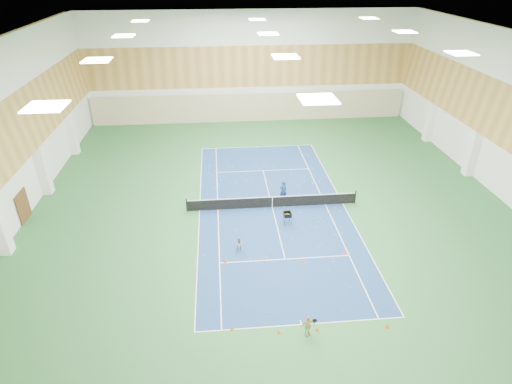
% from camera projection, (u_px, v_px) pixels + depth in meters
% --- Properties ---
extents(ground, '(40.00, 40.00, 0.00)m').
position_uv_depth(ground, '(272.00, 207.00, 32.43)').
color(ground, '#285E2F').
rests_on(ground, ground).
extents(room_shell, '(36.00, 40.00, 12.00)m').
position_uv_depth(room_shell, '(274.00, 133.00, 29.55)').
color(room_shell, white).
rests_on(room_shell, ground).
extents(wood_cladding, '(36.00, 40.00, 8.00)m').
position_uv_depth(wood_cladding, '(274.00, 105.00, 28.58)').
color(wood_cladding, '#C08C47').
rests_on(wood_cladding, room_shell).
extents(ceiling_light_grid, '(21.40, 25.40, 0.06)m').
position_uv_depth(ceiling_light_grid, '(276.00, 44.00, 26.70)').
color(ceiling_light_grid, white).
rests_on(ceiling_light_grid, room_shell).
extents(court_surface, '(10.97, 23.77, 0.01)m').
position_uv_depth(court_surface, '(272.00, 207.00, 32.43)').
color(court_surface, navy).
rests_on(court_surface, ground).
extents(tennis_balls_scatter, '(10.57, 22.77, 0.07)m').
position_uv_depth(tennis_balls_scatter, '(272.00, 207.00, 32.41)').
color(tennis_balls_scatter, yellow).
rests_on(tennis_balls_scatter, ground).
extents(tennis_net, '(12.80, 0.10, 1.10)m').
position_uv_depth(tennis_net, '(272.00, 201.00, 32.17)').
color(tennis_net, black).
rests_on(tennis_net, ground).
extents(back_curtain, '(35.40, 0.16, 3.20)m').
position_uv_depth(back_curtain, '(251.00, 107.00, 48.90)').
color(back_curtain, '#C6B793').
rests_on(back_curtain, ground).
extents(door_left_b, '(0.08, 1.80, 2.20)m').
position_uv_depth(door_left_b, '(23.00, 206.00, 30.43)').
color(door_left_b, '#593319').
rests_on(door_left_b, ground).
extents(coach, '(0.75, 0.63, 1.74)m').
position_uv_depth(coach, '(283.00, 191.00, 32.94)').
color(coach, navy).
rests_on(coach, ground).
extents(child_court, '(0.57, 0.47, 1.09)m').
position_uv_depth(child_court, '(240.00, 244.00, 27.35)').
color(child_court, '#9C9DA5').
rests_on(child_court, ground).
extents(child_apron, '(0.76, 0.48, 1.21)m').
position_uv_depth(child_apron, '(308.00, 326.00, 21.20)').
color(child_apron, tan).
rests_on(child_apron, ground).
extents(ball_cart, '(0.60, 0.60, 0.95)m').
position_uv_depth(ball_cart, '(287.00, 218.00, 30.18)').
color(ball_cart, black).
rests_on(ball_cart, ground).
extents(cone_svc_a, '(0.22, 0.22, 0.24)m').
position_uv_depth(cone_svc_a, '(226.00, 261.00, 26.54)').
color(cone_svc_a, '#FF4E0D').
rests_on(cone_svc_a, ground).
extents(cone_svc_b, '(0.18, 0.18, 0.20)m').
position_uv_depth(cone_svc_b, '(265.00, 258.00, 26.77)').
color(cone_svc_b, orange).
rests_on(cone_svc_b, ground).
extents(cone_svc_c, '(0.22, 0.22, 0.24)m').
position_uv_depth(cone_svc_c, '(304.00, 260.00, 26.60)').
color(cone_svc_c, '#FA570D').
rests_on(cone_svc_c, ground).
extents(cone_svc_d, '(0.22, 0.22, 0.24)m').
position_uv_depth(cone_svc_d, '(345.00, 253.00, 27.21)').
color(cone_svc_d, '#FD4D0D').
rests_on(cone_svc_d, ground).
extents(cone_base_a, '(0.20, 0.20, 0.22)m').
position_uv_depth(cone_base_a, '(232.00, 328.00, 21.69)').
color(cone_base_a, '#ED520C').
rests_on(cone_base_a, ground).
extents(cone_base_b, '(0.21, 0.21, 0.23)m').
position_uv_depth(cone_base_b, '(279.00, 332.00, 21.50)').
color(cone_base_b, '#FF5E0D').
rests_on(cone_base_b, ground).
extents(cone_base_c, '(0.18, 0.18, 0.20)m').
position_uv_depth(cone_base_c, '(317.00, 329.00, 21.68)').
color(cone_base_c, '#F0430C').
rests_on(cone_base_c, ground).
extents(cone_base_d, '(0.23, 0.23, 0.25)m').
position_uv_depth(cone_base_d, '(387.00, 325.00, 21.85)').
color(cone_base_d, '#E34B0B').
rests_on(cone_base_d, ground).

